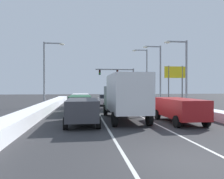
{
  "coord_description": "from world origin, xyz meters",
  "views": [
    {
      "loc": [
        -3.14,
        -6.49,
        2.43
      ],
      "look_at": [
        0.33,
        18.88,
        2.22
      ],
      "focal_mm": 33.84,
      "sensor_mm": 36.0,
      "label": 1
    }
  ],
  "objects": [
    {
      "name": "snow_bank_left_shoulder",
      "position": [
        -7.0,
        16.89,
        0.4
      ],
      "size": [
        1.42,
        37.16,
        0.8
      ],
      "primitive_type": "cube",
      "color": "white",
      "rests_on": "ground"
    },
    {
      "name": "suv_green_left_lane_second",
      "position": [
        -3.43,
        13.78,
        1.02
      ],
      "size": [
        2.16,
        4.9,
        1.67
      ],
      "color": "#1E5633",
      "rests_on": "ground"
    },
    {
      "name": "suv_white_left_lane_third",
      "position": [
        -3.47,
        20.06,
        1.02
      ],
      "size": [
        2.16,
        4.9,
        1.67
      ],
      "color": "silver",
      "rests_on": "ground"
    },
    {
      "name": "suv_black_right_lane_third",
      "position": [
        3.49,
        20.21,
        1.02
      ],
      "size": [
        2.16,
        4.9,
        1.67
      ],
      "color": "black",
      "rests_on": "ground"
    },
    {
      "name": "snow_bank_right_shoulder",
      "position": [
        7.0,
        16.89,
        0.33
      ],
      "size": [
        1.4,
        37.16,
        0.66
      ],
      "primitive_type": "cube",
      "color": "white",
      "rests_on": "ground"
    },
    {
      "name": "street_lamp_right_mid",
      "position": [
        7.27,
        21.96,
        4.97
      ],
      "size": [
        2.66,
        0.36,
        8.33
      ],
      "color": "gray",
      "rests_on": "ground"
    },
    {
      "name": "street_lamp_left_mid",
      "position": [
        -7.67,
        21.11,
        4.92
      ],
      "size": [
        2.66,
        0.36,
        8.24
      ],
      "color": "gray",
      "rests_on": "ground"
    },
    {
      "name": "sedan_maroon_center_lane_second",
      "position": [
        0.24,
        16.52,
        0.76
      ],
      "size": [
        2.0,
        4.5,
        1.51
      ],
      "color": "maroon",
      "rests_on": "ground"
    },
    {
      "name": "suv_charcoal_left_lane_nearest",
      "position": [
        -3.21,
        7.66,
        1.02
      ],
      "size": [
        2.16,
        4.9,
        1.67
      ],
      "color": "#38383D",
      "rests_on": "ground"
    },
    {
      "name": "traffic_light_gantry",
      "position": [
        4.27,
        33.77,
        4.5
      ],
      "size": [
        7.54,
        0.47,
        6.2
      ],
      "color": "slate",
      "rests_on": "ground"
    },
    {
      "name": "street_lamp_right_near",
      "position": [
        7.64,
        15.2,
        4.57
      ],
      "size": [
        2.66,
        0.36,
        7.57
      ],
      "color": "gray",
      "rests_on": "ground"
    },
    {
      "name": "roadside_sign_right",
      "position": [
        9.63,
        21.46,
        4.02
      ],
      "size": [
        3.2,
        0.16,
        5.5
      ],
      "color": "#59595B",
      "rests_on": "ground"
    },
    {
      "name": "lane_stripe_between_center_lane_and_left_lane",
      "position": [
        -1.7,
        16.89,
        0.0
      ],
      "size": [
        0.14,
        37.16,
        0.01
      ],
      "primitive_type": "cube",
      "color": "silver",
      "rests_on": "ground"
    },
    {
      "name": "sedan_silver_center_lane_third",
      "position": [
        -0.1,
        22.46,
        0.76
      ],
      "size": [
        2.0,
        4.5,
        1.51
      ],
      "color": "#B7BABF",
      "rests_on": "ground"
    },
    {
      "name": "lane_stripe_between_right_lane_and_center_lane",
      "position": [
        1.7,
        16.89,
        0.0
      ],
      "size": [
        0.14,
        37.16,
        0.01
      ],
      "primitive_type": "cube",
      "color": "silver",
      "rests_on": "ground"
    },
    {
      "name": "sedan_tan_right_lane_second",
      "position": [
        3.26,
        13.79,
        0.76
      ],
      "size": [
        2.0,
        4.5,
        1.51
      ],
      "color": "#937F60",
      "rests_on": "ground"
    },
    {
      "name": "box_truck_center_lane_nearest",
      "position": [
        -0.09,
        8.92,
        1.9
      ],
      "size": [
        2.53,
        7.2,
        3.36
      ],
      "color": "slate",
      "rests_on": "ground"
    },
    {
      "name": "street_lamp_right_far",
      "position": [
        7.41,
        28.71,
        5.34
      ],
      "size": [
        2.66,
        0.36,
        9.03
      ],
      "color": "gray",
      "rests_on": "ground"
    },
    {
      "name": "ground_plane",
      "position": [
        0.0,
        13.51,
        0.0
      ],
      "size": [
        120.0,
        120.0,
        0.0
      ],
      "primitive_type": "plane",
      "color": "#333335"
    },
    {
      "name": "suv_red_right_lane_nearest",
      "position": [
        3.45,
        7.33,
        1.02
      ],
      "size": [
        2.16,
        4.9,
        1.67
      ],
      "color": "maroon",
      "rests_on": "ground"
    }
  ]
}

